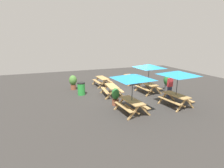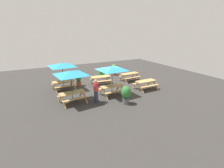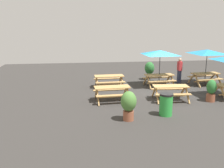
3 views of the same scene
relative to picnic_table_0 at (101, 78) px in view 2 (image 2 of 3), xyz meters
name	(u,v)px [view 2 (image 2 of 3)]	position (x,y,z in m)	size (l,w,h in m)	color
ground_plane	(108,89)	(-0.06, -1.64, -0.56)	(24.00, 24.00, 0.00)	#33302D
picnic_table_0	(101,78)	(0.00, 0.00, 0.00)	(1.90, 1.66, 0.81)	tan
picnic_table_1	(130,75)	(3.04, -0.23, 0.00)	(1.88, 1.62, 0.81)	tan
picnic_table_2	(112,70)	(-0.35, -2.96, 1.43)	(2.82, 2.82, 2.34)	tan
picnic_table_3	(71,75)	(-3.49, -3.01, 1.43)	(2.81, 2.81, 2.34)	tan
picnic_table_4	(146,83)	(2.84, -3.05, 0.00)	(1.85, 1.59, 0.81)	tan
picnic_table_5	(62,67)	(-3.42, 0.09, 1.43)	(2.82, 2.82, 2.34)	tan
trash_bin_green	(101,73)	(1.00, 2.14, -0.07)	(0.59, 0.59, 0.98)	green
potted_plant_0	(126,94)	(-0.27, -4.90, 0.17)	(0.68, 0.68, 1.28)	#59595B
potted_plant_1	(114,69)	(2.72, 2.49, 0.14)	(0.65, 0.65, 1.23)	#935138
potted_plant_2	(79,79)	(-1.97, 0.52, 0.04)	(0.49, 0.49, 1.14)	#935138
person_standing	(96,90)	(-1.99, -3.71, 0.32)	(0.24, 0.37, 1.67)	#2D334C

